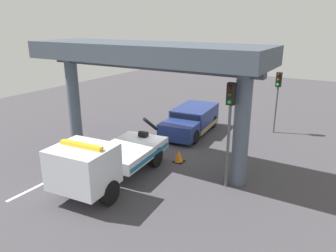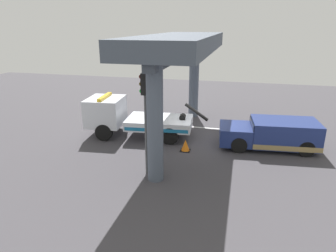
# 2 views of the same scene
# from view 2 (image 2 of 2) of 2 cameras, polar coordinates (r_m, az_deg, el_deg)

# --- Properties ---
(ground_plane) EXTENTS (60.00, 40.00, 0.10)m
(ground_plane) POSITION_cam_2_polar(r_m,az_deg,el_deg) (17.88, 5.18, -2.92)
(ground_plane) COLOR #423F44
(lane_stripe_west) EXTENTS (2.60, 0.16, 0.01)m
(lane_stripe_west) POSITION_cam_2_polar(r_m,az_deg,el_deg) (20.32, 23.28, -1.58)
(lane_stripe_west) COLOR silver
(lane_stripe_west) RESTS_ON ground
(lane_stripe_mid) EXTENTS (2.60, 0.16, 0.01)m
(lane_stripe_mid) POSITION_cam_2_polar(r_m,az_deg,el_deg) (20.15, 6.28, -0.28)
(lane_stripe_mid) COLOR silver
(lane_stripe_mid) RESTS_ON ground
(lane_stripe_east) EXTENTS (2.60, 0.16, 0.01)m
(lane_stripe_east) POSITION_cam_2_polar(r_m,az_deg,el_deg) (21.71, -9.60, 0.96)
(lane_stripe_east) COLOR silver
(lane_stripe_east) RESTS_ON ground
(tow_truck_white) EXTENTS (7.33, 2.92, 2.46)m
(tow_truck_white) POSITION_cam_2_polar(r_m,az_deg,el_deg) (18.43, -7.53, 1.77)
(tow_truck_white) COLOR silver
(tow_truck_white) RESTS_ON ground
(towed_van_green) EXTENTS (5.37, 2.63, 1.58)m
(towed_van_green) POSITION_cam_2_polar(r_m,az_deg,el_deg) (17.53, 19.19, -1.48)
(towed_van_green) COLOR navy
(towed_van_green) RESTS_ON ground
(overpass_structure) EXTENTS (3.60, 12.01, 5.97)m
(overpass_structure) POSITION_cam_2_polar(r_m,az_deg,el_deg) (16.86, 2.33, 14.14)
(overpass_structure) COLOR #4C5666
(overpass_structure) RESTS_ON ground
(traffic_light_far) EXTENTS (0.39, 0.32, 4.60)m
(traffic_light_far) POSITION_cam_2_polar(r_m,az_deg,el_deg) (12.85, -4.38, 4.35)
(traffic_light_far) COLOR #515456
(traffic_light_far) RESTS_ON ground
(traffic_cone_orange) EXTENTS (0.53, 0.53, 0.63)m
(traffic_cone_orange) POSITION_cam_2_polar(r_m,az_deg,el_deg) (16.33, 3.30, -3.71)
(traffic_cone_orange) COLOR orange
(traffic_cone_orange) RESTS_ON ground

